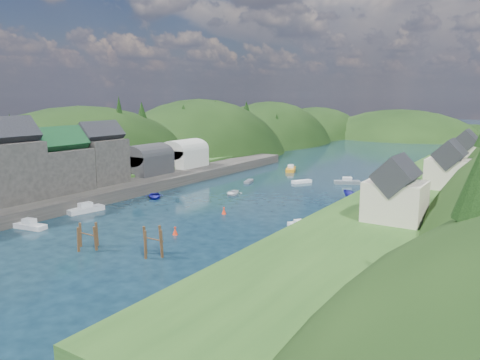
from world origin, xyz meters
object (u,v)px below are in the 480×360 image
Objects in this scene: piling_cluster_far at (153,244)px; channel_buoy_near at (175,231)px; channel_buoy_far at (224,211)px; piling_cluster_near at (88,239)px.

channel_buoy_near is at bearing 113.57° from piling_cluster_far.
channel_buoy_near is 1.00× the size of channel_buoy_far.
channel_buoy_near is at bearing -86.16° from channel_buoy_far.
piling_cluster_near is 3.20× the size of channel_buoy_far.
channel_buoy_far is (4.19, 22.18, -0.71)m from piling_cluster_near.
channel_buoy_near is at bearing 63.00° from piling_cluster_near.
channel_buoy_near is (-3.28, 7.51, -0.88)m from piling_cluster_far.
piling_cluster_far reaches higher than channel_buoy_far.
piling_cluster_far is 3.52× the size of channel_buoy_far.
piling_cluster_far is 8.24m from channel_buoy_near.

